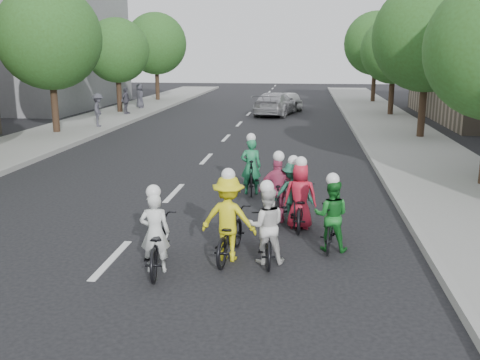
% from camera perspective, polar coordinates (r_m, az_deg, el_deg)
% --- Properties ---
extents(ground, '(120.00, 120.00, 0.00)m').
position_cam_1_polar(ground, '(10.59, -13.56, -8.27)').
color(ground, black).
rests_on(ground, ground).
extents(sidewalk_left, '(4.00, 80.00, 0.15)m').
position_cam_1_polar(sidewalk_left, '(22.73, -23.88, 2.73)').
color(sidewalk_left, gray).
rests_on(sidewalk_left, ground).
extents(curb_left, '(0.18, 80.00, 0.18)m').
position_cam_1_polar(curb_left, '(21.80, -19.47, 2.75)').
color(curb_left, '#999993').
rests_on(curb_left, ground).
extents(sidewalk_right, '(4.00, 80.00, 0.15)m').
position_cam_1_polar(sidewalk_right, '(20.04, 19.51, 1.82)').
color(sidewalk_right, gray).
rests_on(sidewalk_right, ground).
extents(curb_right, '(0.18, 80.00, 0.18)m').
position_cam_1_polar(curb_right, '(19.70, 13.97, 2.05)').
color(curb_right, '#999993').
rests_on(curb_right, ground).
extents(bldg_sw, '(10.00, 14.00, 8.00)m').
position_cam_1_polar(bldg_sw, '(42.03, -21.41, 12.76)').
color(bldg_sw, slate).
rests_on(bldg_sw, ground).
extents(tree_l_3, '(4.80, 4.80, 6.93)m').
position_cam_1_polar(tree_l_3, '(26.91, -19.68, 14.12)').
color(tree_l_3, black).
rests_on(tree_l_3, ground).
extents(tree_l_4, '(4.00, 4.00, 5.97)m').
position_cam_1_polar(tree_l_4, '(35.22, -12.99, 13.31)').
color(tree_l_4, black).
rests_on(tree_l_4, ground).
extents(tree_l_5, '(4.80, 4.80, 6.93)m').
position_cam_1_polar(tree_l_5, '(43.81, -8.96, 14.17)').
color(tree_l_5, black).
rests_on(tree_l_5, ground).
extents(tree_r_1, '(4.80, 4.80, 6.93)m').
position_cam_1_polar(tree_r_1, '(25.33, 19.41, 14.23)').
color(tree_r_1, black).
rests_on(tree_r_1, ground).
extents(tree_r_2, '(4.00, 4.00, 5.97)m').
position_cam_1_polar(tree_r_2, '(34.18, 16.12, 13.14)').
color(tree_r_2, black).
rests_on(tree_r_2, ground).
extents(tree_r_3, '(4.80, 4.80, 6.93)m').
position_cam_1_polar(tree_r_3, '(43.11, 14.30, 13.94)').
color(tree_r_3, black).
rests_on(tree_r_3, ground).
extents(cyclist_0, '(0.90, 1.90, 1.61)m').
position_cam_1_polar(cyclist_0, '(9.80, -8.90, -6.47)').
color(cyclist_0, black).
rests_on(cyclist_0, ground).
extents(cyclist_1, '(0.75, 1.54, 1.58)m').
position_cam_1_polar(cyclist_1, '(10.81, 9.67, -4.29)').
color(cyclist_1, black).
rests_on(cyclist_1, ground).
extents(cyclist_2, '(1.12, 1.84, 1.79)m').
position_cam_1_polar(cyclist_2, '(10.15, -1.19, -4.92)').
color(cyclist_2, black).
rests_on(cyclist_2, ground).
extents(cyclist_3, '(0.91, 1.55, 1.69)m').
position_cam_1_polar(cyclist_3, '(12.41, 4.09, -1.69)').
color(cyclist_3, black).
rests_on(cyclist_3, ground).
extents(cyclist_4, '(0.74, 1.76, 1.64)m').
position_cam_1_polar(cyclist_4, '(12.07, 6.42, -2.42)').
color(cyclist_4, black).
rests_on(cyclist_4, ground).
extents(cyclist_5, '(0.63, 1.68, 1.71)m').
position_cam_1_polar(cyclist_5, '(14.89, 1.20, 0.82)').
color(cyclist_5, black).
rests_on(cyclist_5, ground).
extents(cyclist_6, '(0.76, 1.65, 1.59)m').
position_cam_1_polar(cyclist_6, '(10.07, 2.85, -5.65)').
color(cyclist_6, black).
rests_on(cyclist_6, ground).
extents(cyclist_7, '(0.98, 1.77, 1.60)m').
position_cam_1_polar(cyclist_7, '(12.33, 5.65, -1.78)').
color(cyclist_7, black).
rests_on(cyclist_7, ground).
extents(follow_car_lead, '(2.87, 5.25, 1.44)m').
position_cam_1_polar(follow_car_lead, '(33.87, 3.79, 8.12)').
color(follow_car_lead, '#A8A7AC').
rests_on(follow_car_lead, ground).
extents(follow_car_trail, '(2.11, 3.86, 1.25)m').
position_cam_1_polar(follow_car_trail, '(37.51, 5.26, 8.46)').
color(follow_car_trail, silver).
rests_on(follow_car_trail, ground).
extents(spectator_0, '(0.90, 1.22, 1.68)m').
position_cam_1_polar(spectator_0, '(28.41, -14.87, 7.23)').
color(spectator_0, '#494854').
rests_on(spectator_0, sidewalk_left).
extents(spectator_1, '(0.55, 1.00, 1.62)m').
position_cam_1_polar(spectator_1, '(33.92, -12.10, 8.27)').
color(spectator_1, '#504E5C').
rests_on(spectator_1, sidewalk_left).
extents(spectator_2, '(0.72, 0.91, 1.63)m').
position_cam_1_polar(spectator_2, '(37.42, -10.64, 8.81)').
color(spectator_2, '#45444F').
rests_on(spectator_2, sidewalk_left).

